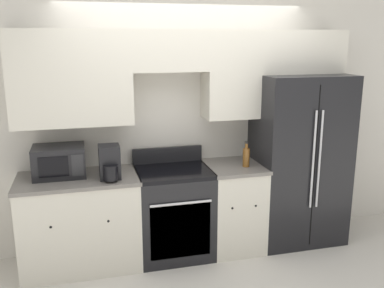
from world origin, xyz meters
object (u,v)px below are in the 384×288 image
(oven_range, at_px, (174,212))
(refrigerator, at_px, (296,158))
(bottle, at_px, (246,157))
(microwave, at_px, (59,161))

(oven_range, xyz_separation_m, refrigerator, (1.38, 0.07, 0.45))
(oven_range, distance_m, refrigerator, 1.45)
(refrigerator, height_order, bottle, refrigerator)
(refrigerator, bearing_deg, microwave, 179.80)
(microwave, distance_m, bottle, 1.82)
(refrigerator, distance_m, bottle, 0.67)
(oven_range, relative_size, refrigerator, 0.59)
(oven_range, height_order, microwave, microwave)
(oven_range, bearing_deg, bottle, -6.40)
(oven_range, bearing_deg, refrigerator, 2.91)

